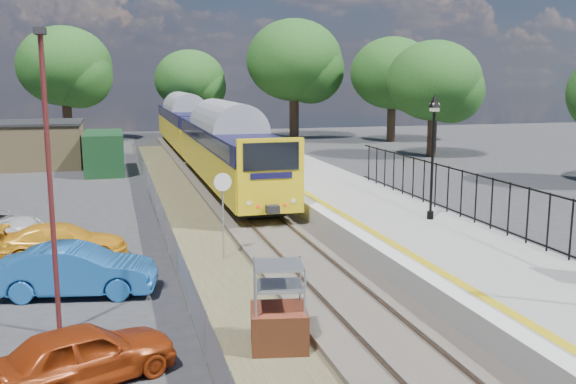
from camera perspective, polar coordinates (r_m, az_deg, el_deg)
name	(u,v)px	position (r m, az deg, el deg)	size (l,w,h in m)	color
ground	(354,312)	(17.22, 5.93, -10.55)	(120.00, 120.00, 0.00)	#2D2D30
track_bed	(257,228)	(25.95, -2.80, -3.19)	(5.90, 80.00, 0.29)	#473F38
platform	(381,221)	(25.74, 8.23, -2.58)	(5.00, 70.00, 0.90)	gray
platform_edge	(332,213)	(24.90, 3.90, -1.85)	(0.90, 70.00, 0.01)	silver
victorian_lamp_north	(434,127)	(23.86, 12.83, 5.64)	(0.44, 0.44, 4.60)	black
palisade_fence	(523,213)	(21.68, 20.17, -1.75)	(0.12, 26.00, 2.00)	black
wire_fence	(158,209)	(27.59, -11.45, -1.50)	(0.06, 52.00, 1.20)	#999EA3
outbuilding	(37,146)	(46.68, -21.44, 3.85)	(10.80, 10.10, 3.12)	#9A8356
tree_line	(196,71)	(57.46, -8.15, 10.57)	(56.80, 43.80, 11.88)	#332319
train	(201,132)	(45.11, -7.77, 5.30)	(2.82, 40.83, 3.51)	yellow
brick_plinth	(279,308)	(14.61, -0.82, -10.28)	(1.46, 1.46, 2.02)	brown
speed_sign	(223,201)	(21.31, -5.82, -0.78)	(0.60, 0.12, 2.98)	#999EA3
carpark_lamp	(49,166)	(15.68, -20.49, 2.19)	(0.25, 0.50, 7.15)	#541C1C
car_red	(85,354)	(13.80, -17.63, -13.58)	(1.47, 3.65, 1.24)	#95310D
car_blue	(76,270)	(19.12, -18.29, -6.62)	(1.52, 4.37, 1.44)	#1B58A4
car_yellow	(63,242)	(22.95, -19.34, -4.21)	(1.70, 4.19, 1.22)	gold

